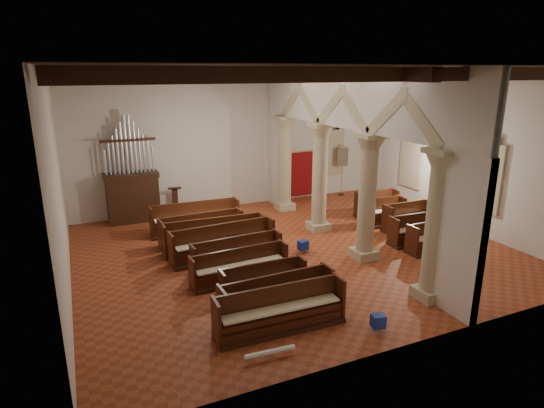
{
  "coord_description": "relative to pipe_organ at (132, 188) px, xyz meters",
  "views": [
    {
      "loc": [
        -6.56,
        -12.85,
        5.89
      ],
      "look_at": [
        -0.6,
        0.5,
        1.59
      ],
      "focal_mm": 30.0,
      "sensor_mm": 36.0,
      "label": 1
    }
  ],
  "objects": [
    {
      "name": "floor",
      "position": [
        4.5,
        -5.5,
        -1.37
      ],
      "size": [
        14.0,
        14.0,
        0.0
      ],
      "primitive_type": "plane",
      "color": "#963E20",
      "rests_on": "ground"
    },
    {
      "name": "ceiling",
      "position": [
        4.5,
        -5.5,
        4.63
      ],
      "size": [
        14.0,
        14.0,
        0.0
      ],
      "primitive_type": "plane",
      "rotation": [
        3.14,
        0.0,
        0.0
      ],
      "color": "black",
      "rests_on": "wall_back"
    },
    {
      "name": "wall_back",
      "position": [
        4.5,
        0.5,
        1.63
      ],
      "size": [
        14.0,
        0.02,
        6.0
      ],
      "primitive_type": "cube",
      "color": "beige",
      "rests_on": "floor"
    },
    {
      "name": "wall_front",
      "position": [
        4.5,
        -11.5,
        1.63
      ],
      "size": [
        14.0,
        0.02,
        6.0
      ],
      "primitive_type": "cube",
      "color": "beige",
      "rests_on": "floor"
    },
    {
      "name": "wall_left",
      "position": [
        -2.5,
        -5.5,
        1.63
      ],
      "size": [
        0.02,
        12.0,
        6.0
      ],
      "primitive_type": "cube",
      "color": "beige",
      "rests_on": "floor"
    },
    {
      "name": "wall_right",
      "position": [
        11.5,
        -5.5,
        1.63
      ],
      "size": [
        0.02,
        12.0,
        6.0
      ],
      "primitive_type": "cube",
      "color": "beige",
      "rests_on": "floor"
    },
    {
      "name": "ceiling_beams",
      "position": [
        4.5,
        -5.5,
        4.45
      ],
      "size": [
        13.8,
        11.8,
        0.3
      ],
      "primitive_type": null,
      "color": "#311B0F",
      "rests_on": "wall_back"
    },
    {
      "name": "arcade",
      "position": [
        6.3,
        -5.5,
        2.19
      ],
      "size": [
        0.9,
        11.9,
        6.0
      ],
      "color": "tan",
      "rests_on": "floor"
    },
    {
      "name": "window_right_a",
      "position": [
        11.48,
        -7.0,
        0.83
      ],
      "size": [
        0.03,
        1.0,
        2.2
      ],
      "primitive_type": "cube",
      "color": "#337352",
      "rests_on": "wall_right"
    },
    {
      "name": "window_right_b",
      "position": [
        11.48,
        -3.0,
        0.83
      ],
      "size": [
        0.03,
        1.0,
        2.2
      ],
      "primitive_type": "cube",
      "color": "#337352",
      "rests_on": "wall_right"
    },
    {
      "name": "window_back",
      "position": [
        9.5,
        0.48,
        0.83
      ],
      "size": [
        1.0,
        0.03,
        2.2
      ],
      "primitive_type": "cube",
      "color": "#337352",
      "rests_on": "wall_back"
    },
    {
      "name": "pipe_organ",
      "position": [
        0.0,
        0.0,
        0.0
      ],
      "size": [
        2.1,
        0.85,
        4.4
      ],
      "color": "#311B0F",
      "rests_on": "floor"
    },
    {
      "name": "lectern",
      "position": [
        1.69,
        -0.01,
        -0.82
      ],
      "size": [
        0.58,
        0.6,
        1.32
      ],
      "rotation": [
        0.0,
        0.0,
        -0.15
      ],
      "color": "#382211",
      "rests_on": "floor"
    },
    {
      "name": "dossal_curtain",
      "position": [
        8.0,
        0.42,
        -0.21
      ],
      "size": [
        1.8,
        0.07,
        2.17
      ],
      "color": "maroon",
      "rests_on": "floor"
    },
    {
      "name": "processional_banner",
      "position": [
        9.87,
        -0.01,
        -0.55
      ],
      "size": [
        0.58,
        0.74,
        2.53
      ],
      "rotation": [
        0.0,
        0.0,
        -0.07
      ],
      "color": "#311B0F",
      "rests_on": "floor"
    },
    {
      "name": "hymnal_box_a",
      "position": [
        4.06,
        -10.75,
        -1.11
      ],
      "size": [
        0.35,
        0.31,
        0.31
      ],
      "primitive_type": "cube",
      "rotation": [
        0.0,
        0.0,
        -0.19
      ],
      "color": "navy",
      "rests_on": "floor"
    },
    {
      "name": "hymnal_box_b",
      "position": [
        4.06,
        -8.7,
        -1.12
      ],
      "size": [
        0.34,
        0.29,
        0.29
      ],
      "primitive_type": "cube",
      "rotation": [
        0.0,
        0.0,
        -0.21
      ],
      "color": "navy",
      "rests_on": "floor"
    },
    {
      "name": "hymnal_box_c",
      "position": [
        4.7,
        -5.78,
        -1.11
      ],
      "size": [
        0.37,
        0.32,
        0.32
      ],
      "primitive_type": "cube",
      "rotation": [
        0.0,
        0.0,
        0.22
      ],
      "color": "#161898",
      "rests_on": "floor"
    },
    {
      "name": "tube_heater_a",
      "position": [
        1.31,
        -10.71,
        -1.21
      ],
      "size": [
        1.12,
        0.18,
        0.11
      ],
      "primitive_type": "cylinder",
      "rotation": [
        0.0,
        1.57,
        -0.06
      ],
      "color": "white",
      "rests_on": "floor"
    },
    {
      "name": "tube_heater_b",
      "position": [
        1.38,
        -9.77,
        -1.21
      ],
      "size": [
        1.0,
        0.31,
        0.1
      ],
      "primitive_type": "cylinder",
      "rotation": [
        0.0,
        1.57,
        -0.22
      ],
      "color": "white",
      "rests_on": "floor"
    },
    {
      "name": "nave_pew_0",
      "position": [
        2.0,
        -9.76,
        -1.02
      ],
      "size": [
        3.19,
        0.79,
        1.07
      ],
      "rotation": [
        0.0,
        0.0,
        -0.02
      ],
      "color": "#311B0F",
      "rests_on": "floor"
    },
    {
      "name": "nave_pew_1",
      "position": [
        2.19,
        -9.17,
        -1.02
      ],
      "size": [
        2.99,
        0.81,
        1.06
      ],
      "rotation": [
        0.0,
        0.0,
        0.04
      ],
      "color": "#311B0F",
      "rests_on": "floor"
    },
    {
      "name": "nave_pew_2",
      "position": [
        2.26,
        -8.11,
        -1.06
      ],
      "size": [
        2.37,
        0.63,
        0.95
      ],
      "rotation": [
        0.0,
        0.0,
        0.0
      ],
      "color": "#311B0F",
      "rests_on": "floor"
    },
    {
      "name": "nave_pew_3",
      "position": [
        2.02,
        -6.94,
        -1.05
      ],
      "size": [
        2.93,
        0.78,
        0.96
      ],
      "rotation": [
        0.0,
        0.0,
        0.05
      ],
      "color": "#311B0F",
      "rests_on": "floor"
    },
    {
      "name": "nave_pew_4",
      "position": [
        2.25,
        -6.07,
        -1.05
      ],
      "size": [
        2.9,
        0.82,
        0.99
      ],
      "rotation": [
        0.0,
        0.0,
        0.06
      ],
      "color": "#311B0F",
      "rests_on": "floor"
    },
    {
      "name": "nave_pew_5",
      "position": [
        2.12,
        -5.11,
        -1.0
      ],
      "size": [
        3.52,
        0.95,
        1.12
      ],
      "rotation": [
        0.0,
        0.0,
        0.06
      ],
      "color": "#311B0F",
      "rests_on": "floor"
    },
    {
      "name": "nave_pew_6",
      "position": [
        2.06,
        -4.39,
        -1.0
      ],
      "size": [
        3.46,
        0.92,
        1.12
      ],
      "rotation": [
        0.0,
        0.0,
        -0.05
      ],
      "color": "#311B0F",
      "rests_on": "floor"
    },
    {
      "name": "nave_pew_7",
      "position": [
        1.85,
        -3.49,
        -1.02
      ],
      "size": [
        3.0,
        0.81,
        1.06
      ],
      "rotation": [
        0.0,
        0.0,
        0.04
      ],
      "color": "#311B0F",
      "rests_on": "floor"
    },
    {
      "name": "nave_pew_8",
      "position": [
        1.93,
        -2.31,
        -0.99
      ],
      "size": [
        3.34,
        0.89,
        1.15
      ],
      "rotation": [
        0.0,
        0.0,
        -0.04
      ],
      "color": "#311B0F",
      "rests_on": "floor"
    },
    {
      "name": "aisle_pew_0",
      "position": [
        8.76,
        -7.45,
        -1.03
      ],
      "size": [
        1.92,
        0.72,
        1.02
      ],
      "rotation": [
        0.0,
        0.0,
        0.02
      ],
      "color": "#311B0F",
      "rests_on": "floor"
    },
    {
      "name": "aisle_pew_1",
      "position": [
        8.83,
        -6.65,
        -1.02
      ],
      "size": [
        2.2,
        0.8,
        1.05
      ],
      "rotation": [
        0.0,
        0.0,
        -0.05
      ],
      "color": "#311B0F",
      "rests_on": "floor"
    },
    {
      "name": "aisle_pew_2",
      "position": [
        9.38,
        -5.45,
        -1.0
      ],
      "size": [
        2.01,
        0.73,
        1.09
      ],
      "rotation": [
        0.0,
        0.0,
        -0.0
      ],
      "color": "#311B0F",
      "rests_on": "floor"
    },
    {
      "name": "aisle_pew_3",
      "position": [
        8.87,
        -4.54,
        -1.0
      ],
      "size": [
        1.86,
        0.84,
        1.09
      ],
      "rotation": [
        0.0,
        0.0,
        -0.06
      ],
      "color": "#311B0F",
      "rests_on": "floor"
    },
    {
      "name": "aisle_pew_4",
      "position": [
        9.38,
        -3.5,
        -1.01
      ],
      "size": [
        1.86,
        0.81,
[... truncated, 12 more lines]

